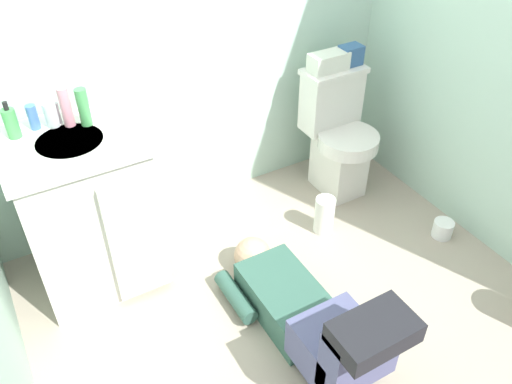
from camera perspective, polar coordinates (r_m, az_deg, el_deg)
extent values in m
cube|color=#A59685|center=(2.63, 3.56, -12.34)|extent=(2.83, 2.97, 0.04)
cube|color=silver|center=(3.21, 8.97, 3.14)|extent=(0.22, 0.30, 0.38)
cylinder|color=silver|center=(3.07, 9.98, 5.48)|extent=(0.35, 0.35, 0.08)
cube|color=silver|center=(3.11, 8.17, 9.79)|extent=(0.34, 0.17, 0.34)
cube|color=silver|center=(3.03, 8.48, 12.87)|extent=(0.36, 0.19, 0.03)
cube|color=silver|center=(2.61, -17.75, -2.42)|extent=(0.56, 0.48, 0.78)
cube|color=silver|center=(2.37, -19.62, 5.13)|extent=(0.60, 0.52, 0.04)
cylinder|color=silver|center=(2.36, -19.48, 4.80)|extent=(0.28, 0.28, 0.05)
cube|color=silver|center=(2.45, -12.73, -5.08)|extent=(0.26, 0.03, 0.66)
cylinder|color=silver|center=(2.46, -20.75, 7.99)|extent=(0.02, 0.02, 0.10)
cube|color=#33594C|center=(2.52, 3.39, -11.66)|extent=(0.29, 0.52, 0.17)
sphere|color=tan|center=(2.70, -0.38, -6.90)|extent=(0.19, 0.19, 0.19)
cube|color=#505279|center=(2.27, 8.55, -16.04)|extent=(0.31, 0.28, 0.20)
cube|color=#505279|center=(2.12, 11.20, -16.70)|extent=(0.31, 0.12, 0.32)
cube|color=black|center=(1.96, 12.68, -14.63)|extent=(0.31, 0.19, 0.09)
cylinder|color=#33594C|center=(2.57, -2.24, -11.28)|extent=(0.08, 0.30, 0.08)
cube|color=silver|center=(2.98, 7.88, 13.83)|extent=(0.22, 0.11, 0.10)
cube|color=#33598C|center=(3.06, 10.23, 14.41)|extent=(0.12, 0.09, 0.11)
cylinder|color=#469A4F|center=(2.43, -25.02, 6.75)|extent=(0.06, 0.06, 0.13)
cylinder|color=black|center=(2.39, -25.54, 8.43)|extent=(0.02, 0.02, 0.04)
cylinder|color=#426CBA|center=(2.46, -23.04, 7.48)|extent=(0.04, 0.04, 0.11)
cylinder|color=silver|center=(2.45, -21.36, 7.82)|extent=(0.06, 0.06, 0.11)
cylinder|color=pink|center=(2.41, -19.93, 8.68)|extent=(0.05, 0.05, 0.18)
cylinder|color=#469852|center=(2.40, -18.22, 8.75)|extent=(0.05, 0.05, 0.17)
cylinder|color=white|center=(2.94, 7.42, -2.50)|extent=(0.11, 0.11, 0.22)
cylinder|color=white|center=(3.10, 19.60, -3.79)|extent=(0.11, 0.11, 0.10)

